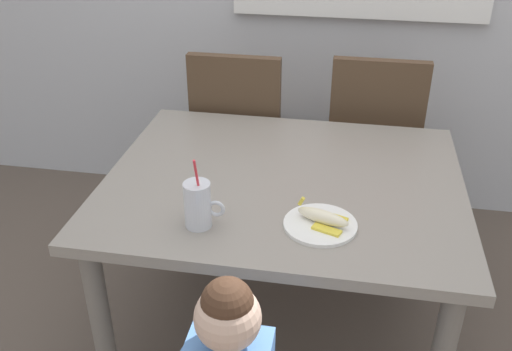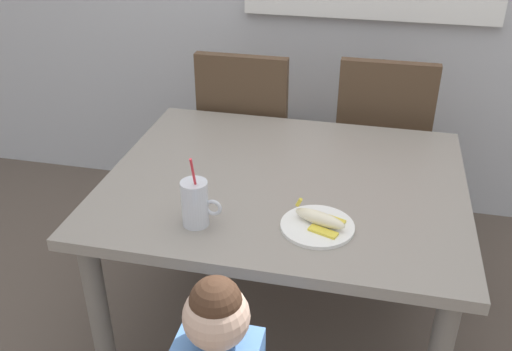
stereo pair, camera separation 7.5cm
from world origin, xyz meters
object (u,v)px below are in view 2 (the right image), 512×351
dining_chair_left (248,132)px  snack_plate (317,226)px  dining_table (284,200)px  peeled_banana (321,219)px  dining_chair_right (381,139)px  milk_cup (196,206)px

dining_chair_left → snack_plate: size_ratio=4.17×
dining_table → peeled_banana: bearing=-59.9°
dining_table → peeled_banana: 0.34m
snack_plate → peeled_banana: 0.03m
dining_chair_left → peeled_banana: bearing=115.5°
dining_table → snack_plate: (0.15, -0.28, 0.10)m
dining_chair_right → peeled_banana: 1.07m
dining_chair_right → peeled_banana: (-0.17, -1.04, 0.20)m
dining_chair_left → milk_cup: bearing=94.7°
dining_table → milk_cup: 0.44m
dining_chair_left → milk_cup: milk_cup is taller
dining_chair_left → dining_chair_right: same height
dining_chair_left → milk_cup: size_ratio=3.85×
dining_chair_left → snack_plate: dining_chair_left is taller
dining_table → milk_cup: (-0.22, -0.34, 0.16)m
dining_chair_right → snack_plate: (-0.18, -1.04, 0.18)m
dining_table → milk_cup: size_ratio=5.07×
dining_table → dining_chair_right: (0.33, 0.76, -0.08)m
snack_plate → peeled_banana: peeled_banana is taller
snack_plate → peeled_banana: size_ratio=1.32×
dining_chair_right → dining_table: bearing=66.5°
milk_cup → dining_chair_left: bearing=94.7°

